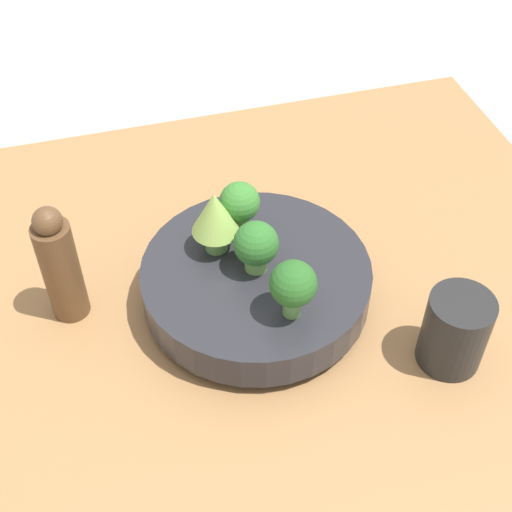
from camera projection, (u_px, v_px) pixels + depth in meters
ground_plane at (237, 314)px, 0.91m from camera, size 6.00×6.00×0.00m
table at (237, 305)px, 0.90m from camera, size 0.99×0.79×0.03m
bowl at (256, 282)px, 0.86m from camera, size 0.28×0.28×0.06m
romanesco_piece_far at (215, 216)px, 0.83m from camera, size 0.06×0.06×0.09m
broccoli_floret_center at (256, 245)px, 0.81m from camera, size 0.05×0.05×0.07m
broccoli_floret_front at (293, 285)px, 0.76m from camera, size 0.05×0.05×0.07m
broccoli_floret_back at (240, 204)px, 0.85m from camera, size 0.05×0.05×0.07m
cup at (455, 331)px, 0.79m from camera, size 0.07×0.07×0.10m
pepper_mill at (60, 266)px, 0.82m from camera, size 0.04×0.04×0.16m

